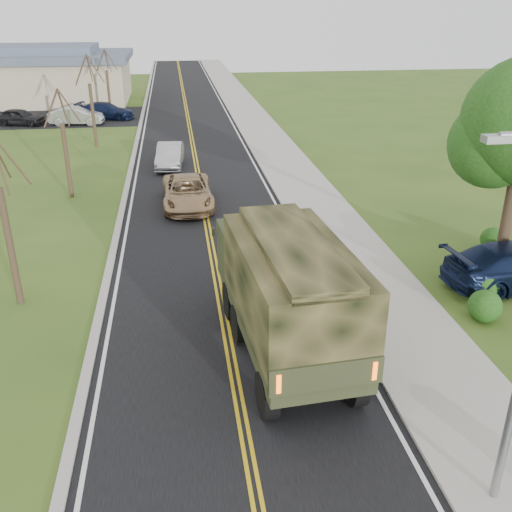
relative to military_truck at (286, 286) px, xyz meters
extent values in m
plane|color=#35531B|center=(-1.62, -5.59, -2.25)|extent=(160.00, 160.00, 0.00)
cube|color=black|center=(-1.62, 34.41, -2.25)|extent=(8.00, 120.00, 0.01)
cube|color=#9E998E|center=(2.53, 34.41, -2.19)|extent=(0.30, 120.00, 0.12)
cube|color=#9E998E|center=(4.28, 34.41, -2.20)|extent=(3.20, 120.00, 0.10)
cube|color=#9E998E|center=(-5.77, 34.41, -2.20)|extent=(0.30, 120.00, 0.10)
cube|color=gray|center=(2.08, -6.09, 5.50)|extent=(0.50, 0.22, 0.12)
cylinder|color=#38281C|center=(9.38, 4.41, 0.27)|extent=(0.44, 0.44, 5.04)
sphere|color=#194513|center=(8.58, 4.91, 2.70)|extent=(3.24, 3.24, 3.24)
cylinder|color=#38281C|center=(-8.62, 4.41, -0.15)|extent=(0.24, 0.24, 4.20)
cylinder|color=#38281C|center=(-8.14, 4.54, 2.87)|extent=(1.01, 0.33, 1.90)
cylinder|color=#38281C|center=(-8.59, 5.02, 2.80)|extent=(0.13, 1.29, 1.74)
cylinder|color=#38281C|center=(-8.62, 16.41, -0.27)|extent=(0.24, 0.24, 3.96)
cylinder|color=#38281C|center=(-8.17, 16.53, 2.58)|extent=(0.96, 0.32, 1.79)
cylinder|color=#38281C|center=(-8.59, 16.99, 2.51)|extent=(0.12, 1.22, 1.65)
cylinder|color=#38281C|center=(-9.05, 16.57, 2.58)|extent=(0.93, 0.41, 1.79)
cylinder|color=#38281C|center=(-8.99, 15.96, 2.51)|extent=(0.75, 0.99, 1.67)
cylinder|color=#38281C|center=(-8.37, 16.02, 2.58)|extent=(0.55, 0.85, 1.80)
cylinder|color=#38281C|center=(-8.62, 28.41, -0.03)|extent=(0.24, 0.24, 4.44)
cylinder|color=#38281C|center=(-8.12, 28.54, 3.17)|extent=(1.07, 0.35, 2.00)
cylinder|color=#38281C|center=(-8.58, 29.06, 3.08)|extent=(0.13, 1.36, 1.84)
cylinder|color=#38281C|center=(-9.11, 28.60, 3.17)|extent=(1.03, 0.46, 2.00)
cylinder|color=#38281C|center=(-9.03, 27.90, 3.08)|extent=(0.83, 1.10, 1.87)
cylinder|color=#38281C|center=(-8.34, 27.97, 3.17)|extent=(0.61, 0.95, 2.01)
cylinder|color=#38281C|center=(-8.62, 40.41, -0.21)|extent=(0.24, 0.24, 4.08)
cylinder|color=#38281C|center=(-8.16, 40.53, 2.73)|extent=(0.99, 0.33, 1.84)
cylinder|color=#38281C|center=(-8.59, 41.01, 2.65)|extent=(0.13, 1.25, 1.69)
cylinder|color=#38281C|center=(-9.07, 40.58, 2.73)|extent=(0.95, 0.42, 1.85)
cylinder|color=#38281C|center=(-9.00, 39.94, 2.65)|extent=(0.77, 1.02, 1.72)
cylinder|color=#38281C|center=(-8.36, 40.01, 2.73)|extent=(0.57, 0.88, 1.85)
cube|color=tan|center=(-17.62, 50.41, -0.15)|extent=(20.00, 12.00, 4.20)
cube|color=#475466|center=(-17.62, 50.41, 2.25)|extent=(21.00, 13.00, 0.70)
cube|color=#475466|center=(-17.62, 50.41, 2.95)|extent=(14.00, 8.00, 0.90)
cube|color=black|center=(-11.62, 40.41, -2.24)|extent=(18.00, 10.00, 0.02)
cylinder|color=black|center=(-0.96, -2.74, -1.64)|extent=(0.48, 1.25, 1.23)
cylinder|color=black|center=(1.37, -2.56, -1.64)|extent=(0.48, 1.25, 1.23)
cylinder|color=black|center=(-1.24, 0.82, -1.64)|extent=(0.48, 1.25, 1.23)
cylinder|color=black|center=(1.10, 1.00, -1.64)|extent=(0.48, 1.25, 1.23)
cylinder|color=black|center=(-1.36, 2.38, -1.64)|extent=(0.48, 1.25, 1.23)
cylinder|color=black|center=(0.98, 2.56, -1.64)|extent=(0.48, 1.25, 1.23)
cube|color=#32371E|center=(-0.02, 0.24, -1.08)|extent=(3.28, 8.00, 0.39)
cube|color=#32371E|center=(-0.24, 3.08, -0.13)|extent=(2.84, 2.32, 1.56)
cube|color=black|center=(-0.32, 4.08, 0.09)|extent=(2.46, 0.28, 0.78)
cube|color=#32371E|center=(0.05, -0.70, -0.80)|extent=(3.24, 6.12, 0.17)
cube|color=black|center=(0.05, -0.70, 0.37)|extent=(3.24, 6.12, 2.23)
cube|color=black|center=(0.05, -0.70, 1.54)|extent=(2.24, 6.04, 0.28)
cube|color=#32371E|center=(0.28, -3.65, -0.52)|extent=(2.79, 0.35, 0.73)
cube|color=#FF590C|center=(-0.88, -3.81, -0.52)|extent=(0.11, 0.05, 0.50)
cube|color=#FF590C|center=(1.46, -3.63, -0.52)|extent=(0.11, 0.05, 0.50)
imported|color=tan|center=(-2.42, 14.01, -1.50)|extent=(2.57, 5.44, 1.50)
imported|color=#A5A5A9|center=(-3.28, 21.91, -1.52)|extent=(1.90, 4.55, 1.46)
imported|color=black|center=(-15.93, 37.30, -1.54)|extent=(4.49, 2.82, 1.42)
imported|color=#B2B2B7|center=(-11.16, 36.85, -1.51)|extent=(4.68, 2.05, 1.49)
imported|color=#0E1733|center=(-8.94, 39.15, -1.52)|extent=(5.44, 3.25, 1.48)
camera|label=1|loc=(-2.90, -14.28, 7.44)|focal=40.00mm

